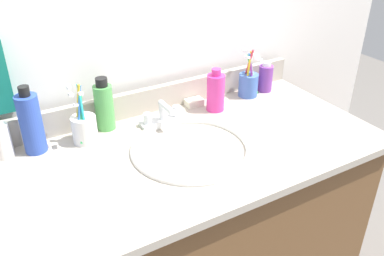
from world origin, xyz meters
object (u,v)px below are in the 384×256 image
Objects in this scene: bottle_cream_purple at (266,78)px; bottle_soap_pink at (216,92)px; faucet at (163,116)px; bottle_shampoo_blue at (31,123)px; bottle_lotion_white at (1,140)px; cup_blue_plastic at (249,83)px; bottle_toner_green at (104,106)px; cup_white_ceramic at (84,128)px; soap_bar at (194,102)px.

bottle_soap_pink is (-0.26, -0.04, 0.02)m from bottle_cream_purple.
faucet is 0.42m from bottle_shampoo_blue.
cup_blue_plastic is at bearing -1.04° from bottle_lotion_white.
bottle_cream_purple is at bearing 0.12° from bottle_shampoo_blue.
bottle_lotion_white is 0.68× the size of cup_blue_plastic.
bottle_lotion_white is 0.88m from cup_blue_plastic.
faucet is 0.89× the size of bottle_toner_green.
bottle_toner_green reaches higher than bottle_lotion_white.
cup_blue_plastic reaches higher than bottle_soap_pink.
bottle_lotion_white is at bearing 174.19° from faucet.
faucet is 1.25× the size of bottle_lotion_white.
bottle_soap_pink is 0.80× the size of cup_white_ceramic.
bottle_soap_pink reaches higher than faucet.
bottle_toner_green is at bearing 177.75° from bottle_cream_purple.
bottle_soap_pink is 0.18m from cup_blue_plastic.
bottle_cream_purple is 0.64× the size of cup_blue_plastic.
cup_white_ceramic is at bearing -173.27° from soap_bar.
soap_bar is at bearing 175.04° from bottle_cream_purple.
bottle_lotion_white is 0.97m from bottle_cream_purple.
cup_white_ceramic is (-0.74, -0.02, -0.01)m from bottle_cream_purple.
cup_white_ceramic is (0.23, -0.03, -0.01)m from bottle_lotion_white.
cup_white_ceramic reaches higher than cup_blue_plastic.
cup_white_ceramic is 0.43m from soap_bar.
bottle_soap_pink is at bearing -54.99° from soap_bar.
bottle_lotion_white is 0.24m from cup_white_ceramic.
cup_blue_plastic is at bearing 11.93° from bottle_soap_pink.
bottle_cream_purple is at bearing -4.96° from soap_bar.
cup_white_ceramic is at bearing 177.78° from bottle_soap_pink.
bottle_shampoo_blue reaches higher than cup_blue_plastic.
bottle_lotion_white is at bearing 175.72° from bottle_soap_pink.
faucet is at bearing -174.82° from cup_blue_plastic.
bottle_shampoo_blue reaches higher than bottle_lotion_white.
bottle_soap_pink is (0.71, -0.05, 0.01)m from bottle_lotion_white.
cup_white_ceramic is at bearing -178.37° from cup_blue_plastic.
faucet is at bearing -157.51° from soap_bar.
bottle_lotion_white is 0.65× the size of cup_white_ceramic.
bottle_cream_purple is at bearing 4.84° from faucet.
cup_blue_plastic reaches higher than faucet.
bottle_lotion_white reaches higher than bottle_cream_purple.
bottle_soap_pink is 0.84× the size of cup_blue_plastic.
bottle_shampoo_blue is at bearing 176.31° from bottle_soap_pink.
bottle_shampoo_blue is at bearing -177.13° from soap_bar.
cup_blue_plastic is (0.38, 0.03, 0.02)m from faucet.
bottle_toner_green is at bearing 170.15° from bottle_soap_pink.
bottle_shampoo_blue reaches higher than soap_bar.
bottle_toner_green is at bearing -179.78° from soap_bar.
bottle_toner_green is 2.81× the size of soap_bar.
faucet is at bearing -3.50° from cup_white_ceramic.
bottle_shampoo_blue is 1.78× the size of bottle_cream_purple.
faucet is 0.75× the size of bottle_shampoo_blue.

